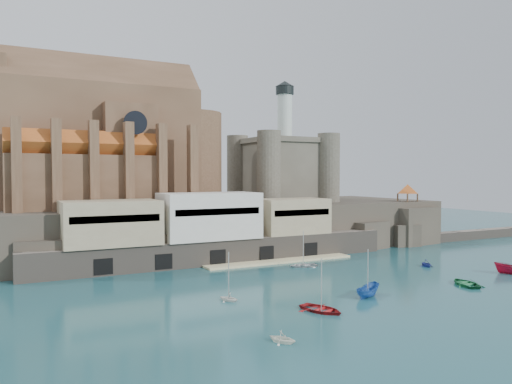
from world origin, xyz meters
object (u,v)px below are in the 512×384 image
at_px(castle_keep, 282,167).
at_px(boat_0, 321,311).
at_px(boat_2, 368,297).
at_px(boat_1, 282,343).
at_px(church, 111,147).
at_px(pavilion, 408,190).

xyz_separation_m(castle_keep, boat_0, (-26.92, -54.75, -18.31)).
height_order(castle_keep, boat_0, castle_keep).
bearing_deg(boat_2, castle_keep, -43.31).
xyz_separation_m(castle_keep, boat_1, (-36.69, -62.07, -18.31)).
bearing_deg(castle_keep, boat_2, -108.42).
relative_size(castle_keep, boat_0, 5.08).
relative_size(boat_0, boat_1, 2.00).
distance_m(castle_keep, boat_1, 74.39).
xyz_separation_m(church, boat_1, (3.52, -62.85, -22.13)).
distance_m(boat_0, boat_2, 10.18).
bearing_deg(boat_2, boat_0, 82.63).
bearing_deg(boat_1, castle_keep, 30.17).
bearing_deg(pavilion, boat_2, -139.68).
xyz_separation_m(boat_0, boat_1, (-9.77, -7.32, 0.00)).
xyz_separation_m(church, boat_2, (22.99, -52.46, -22.13)).
bearing_deg(boat_1, church, 63.96).
bearing_deg(pavilion, boat_1, -143.11).
xyz_separation_m(castle_keep, pavilion, (25.92, -15.08, -5.59)).
height_order(church, boat_1, church).
bearing_deg(boat_0, castle_keep, 46.39).
xyz_separation_m(church, pavilion, (66.13, -15.85, -9.40)).
distance_m(church, pavilion, 68.65).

